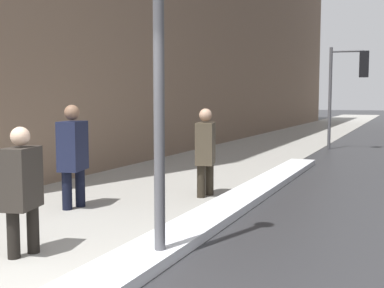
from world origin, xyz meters
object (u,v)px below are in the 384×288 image
object	(u,v)px
lamp_post	(158,10)
pedestrian_in_glasses	(73,152)
pedestrian_nearside	(205,148)
pedestrian_trailing	(22,185)
traffic_light_near	(351,76)

from	to	relation	value
lamp_post	pedestrian_in_glasses	bearing A→B (deg)	145.85
lamp_post	pedestrian_nearside	size ratio (longest dim) A/B	2.78
lamp_post	pedestrian_nearside	xyz separation A→B (m)	(-0.87, 3.41, -1.81)
pedestrian_trailing	pedestrian_nearside	distance (m)	3.96
pedestrian_trailing	traffic_light_near	bearing A→B (deg)	156.92
traffic_light_near	pedestrian_nearside	size ratio (longest dim) A/B	2.23
traffic_light_near	pedestrian_in_glasses	xyz separation A→B (m)	(-3.06, -11.42, -1.65)
lamp_post	pedestrian_trailing	bearing A→B (deg)	-161.34
pedestrian_in_glasses	pedestrian_nearside	xyz separation A→B (m)	(1.58, 1.75, -0.04)
pedestrian_in_glasses	lamp_post	bearing A→B (deg)	41.45
pedestrian_trailing	pedestrian_nearside	size ratio (longest dim) A/B	0.92
lamp_post	pedestrian_in_glasses	xyz separation A→B (m)	(-2.45, 1.67, -1.77)
lamp_post	traffic_light_near	distance (m)	13.10
lamp_post	pedestrian_nearside	bearing A→B (deg)	104.37
traffic_light_near	pedestrian_in_glasses	distance (m)	11.93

